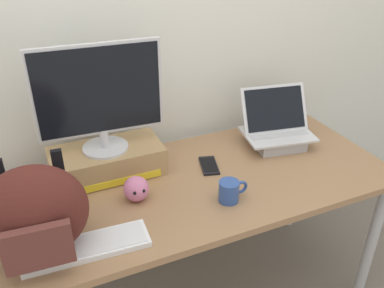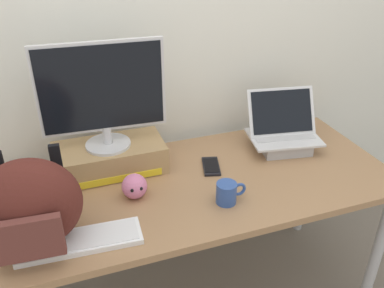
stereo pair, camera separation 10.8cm
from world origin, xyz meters
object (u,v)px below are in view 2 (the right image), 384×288
Objects in this scene: toner_box_yellow at (110,158)px; cell_phone at (211,166)px; external_keyboard at (80,241)px; coffee_mug at (227,193)px; desktop_monitor at (103,95)px; plush_toy at (134,186)px; open_laptop at (283,137)px; messenger_backpack at (30,205)px.

toner_box_yellow reaches higher than cell_phone.
external_keyboard is 0.56m from coffee_mug.
toner_box_yellow is 2.91× the size of cell_phone.
coffee_mug is at bearing -41.49° from desktop_monitor.
toner_box_yellow is 4.67× the size of plush_toy.
desktop_monitor is at bearing -175.35° from open_laptop.
coffee_mug is at bearing -24.85° from plush_toy.
external_keyboard reaches higher than cell_phone.
open_laptop is 1.15m from messenger_backpack.
coffee_mug is 0.26m from cell_phone.
toner_box_yellow reaches higher than coffee_mug.
messenger_backpack is 0.78m from cell_phone.
desktop_monitor is at bearing -94.34° from toner_box_yellow.
open_laptop is 0.52m from coffee_mug.
messenger_backpack reaches higher than plush_toy.
external_keyboard is 3.45× the size of coffee_mug.
external_keyboard is at bearing -112.43° from toner_box_yellow.
external_keyboard is at bearing -16.83° from messenger_backpack.
toner_box_yellow is 0.92× the size of desktop_monitor.
plush_toy is at bearing 155.15° from coffee_mug.
open_laptop is at bearing 23.56° from cell_phone.
desktop_monitor reaches higher than cell_phone.
open_laptop is 0.85× the size of external_keyboard.
open_laptop is at bearing 11.66° from plush_toy.
cell_phone is (0.04, 0.25, -0.04)m from coffee_mug.
messenger_backpack is (-1.11, -0.30, 0.10)m from open_laptop.
messenger_backpack is (-0.13, 0.05, 0.15)m from external_keyboard.
desktop_monitor is 0.57m from external_keyboard.
toner_box_yellow is at bearing 178.54° from cell_phone.
cell_phone is (-0.38, -0.05, -0.05)m from open_laptop.
toner_box_yellow is 1.31× the size of open_laptop.
toner_box_yellow is 0.46m from external_keyboard.
open_laptop is at bearing 35.97° from coffee_mug.
external_keyboard is (-0.18, -0.43, -0.05)m from toner_box_yellow.
desktop_monitor is 0.62m from coffee_mug.
toner_box_yellow is 3.82× the size of coffee_mug.
coffee_mug is at bearing -44.76° from toner_box_yellow.
cell_phone is at bearing -162.18° from open_laptop.
toner_box_yellow is 0.29m from desktop_monitor.
toner_box_yellow is 0.44m from cell_phone.
messenger_backpack reaches higher than external_keyboard.
external_keyboard is 1.21× the size of messenger_backpack.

